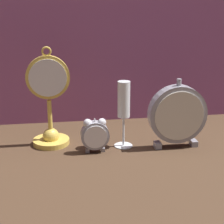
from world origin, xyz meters
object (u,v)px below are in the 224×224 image
object	(u,v)px
alarm_clock_twin_bell	(95,134)
mantel_clock_silver	(177,115)
pocket_watch_on_stand	(49,109)
champagne_flute	(124,105)

from	to	relation	value
alarm_clock_twin_bell	mantel_clock_silver	world-z (taller)	mantel_clock_silver
pocket_watch_on_stand	alarm_clock_twin_bell	xyz separation A→B (m)	(0.13, -0.08, -0.06)
pocket_watch_on_stand	mantel_clock_silver	distance (m)	0.39
alarm_clock_twin_bell	pocket_watch_on_stand	bearing A→B (deg)	147.27
mantel_clock_silver	champagne_flute	world-z (taller)	mantel_clock_silver
alarm_clock_twin_bell	champagne_flute	distance (m)	0.12
pocket_watch_on_stand	mantel_clock_silver	xyz separation A→B (m)	(0.39, -0.08, -0.01)
pocket_watch_on_stand	mantel_clock_silver	size ratio (longest dim) A/B	1.43
pocket_watch_on_stand	champagne_flute	xyz separation A→B (m)	(0.22, -0.05, 0.02)
alarm_clock_twin_bell	mantel_clock_silver	bearing A→B (deg)	0.84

